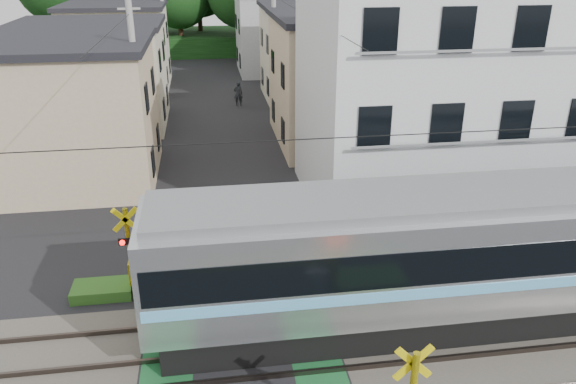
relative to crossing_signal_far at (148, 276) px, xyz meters
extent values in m
plane|color=black|center=(2.59, -3.65, -0.71)|extent=(120.00, 120.00, 0.00)
cube|color=#47423A|center=(2.59, -3.65, -0.71)|extent=(120.00, 6.00, 0.00)
cube|color=black|center=(2.59, -3.65, -0.71)|extent=(5.20, 120.00, 0.00)
cube|color=#145126|center=(0.69, -3.65, -0.70)|extent=(1.30, 6.00, 0.00)
cube|color=#145126|center=(4.49, -3.65, -0.70)|extent=(1.30, 6.00, 0.00)
cube|color=#3F3833|center=(2.59, -4.15, -0.64)|extent=(120.00, 0.08, 0.14)
cube|color=#3F3833|center=(2.59, -3.15, -0.64)|extent=(120.00, 0.08, 0.14)
cube|color=#3F3833|center=(2.59, -1.75, -0.64)|extent=(120.00, 0.08, 0.14)
cube|color=black|center=(9.83, -2.45, -0.23)|extent=(18.54, 2.55, 0.97)
cube|color=black|center=(3.07, -2.45, -0.39)|extent=(2.58, 2.36, 0.64)
cube|color=silver|center=(9.83, -2.45, 1.65)|extent=(19.31, 3.00, 2.79)
cube|color=black|center=(9.83, -2.45, 1.98)|extent=(19.00, 3.04, 0.95)
cube|color=#60BBF3|center=(9.83, -2.45, 1.26)|extent=(19.12, 3.03, 0.30)
cube|color=slate|center=(9.83, -2.45, 3.17)|extent=(18.93, 2.46, 0.26)
cube|color=black|center=(0.23, -2.45, 2.07)|extent=(0.10, 2.58, 1.67)
cube|color=yellow|center=(5.59, -7.15, 1.99)|extent=(0.77, 0.05, 0.77)
cube|color=yellow|center=(5.59, -7.15, 1.99)|extent=(0.77, 0.05, 0.77)
cylinder|color=yellow|center=(-0.41, -0.05, 0.79)|extent=(0.14, 0.14, 3.00)
cube|color=yellow|center=(-0.41, -0.15, 1.99)|extent=(0.77, 0.05, 0.77)
cube|color=yellow|center=(-0.41, -0.15, 1.99)|extent=(0.77, 0.05, 0.77)
cube|color=black|center=(-0.41, -0.15, 1.29)|extent=(0.55, 0.05, 0.20)
sphere|color=#FF0C07|center=(-0.57, -0.21, 1.29)|extent=(0.16, 0.16, 0.16)
sphere|color=#FF0C07|center=(-0.25, -0.21, 1.29)|extent=(0.16, 0.16, 0.16)
cube|color=gray|center=(0.09, -0.05, -0.26)|extent=(0.70, 0.50, 0.90)
cube|color=yellow|center=(-0.41, 0.20, -0.16)|extent=(0.30, 0.30, 1.10)
cube|color=yellow|center=(1.84, 0.20, 0.29)|extent=(4.20, 0.08, 0.08)
cube|color=silver|center=(11.09, 5.85, 3.79)|extent=(10.00, 8.00, 9.00)
cube|color=black|center=(7.39, 1.82, 0.79)|extent=(1.10, 0.06, 1.40)
cube|color=black|center=(9.84, 1.82, 0.79)|extent=(1.10, 0.06, 1.40)
cube|color=black|center=(12.29, 1.82, 0.79)|extent=(1.10, 0.06, 1.40)
cube|color=black|center=(14.74, 1.82, 0.79)|extent=(1.10, 0.06, 1.40)
cube|color=gray|center=(11.09, 1.60, 0.19)|extent=(9.00, 0.06, 0.08)
cube|color=black|center=(7.39, 1.82, 3.79)|extent=(1.10, 0.06, 1.40)
cube|color=black|center=(9.84, 1.82, 3.79)|extent=(1.10, 0.06, 1.40)
cube|color=black|center=(12.29, 1.82, 3.79)|extent=(1.10, 0.06, 1.40)
cube|color=gray|center=(11.09, 1.60, 3.19)|extent=(9.00, 0.06, 0.08)
cube|color=black|center=(7.39, 1.82, 6.79)|extent=(1.10, 0.06, 1.40)
cube|color=black|center=(9.84, 1.82, 6.79)|extent=(1.10, 0.06, 1.40)
cube|color=black|center=(12.29, 1.82, 6.79)|extent=(1.10, 0.06, 1.40)
cube|color=gray|center=(11.09, 1.60, 6.19)|extent=(9.00, 0.06, 0.08)
cube|color=#C9B18E|center=(-3.91, 10.35, 2.29)|extent=(7.00, 7.00, 6.00)
cube|color=black|center=(-3.91, 10.35, 5.44)|extent=(7.35, 7.35, 0.30)
cube|color=black|center=(-0.38, 8.60, 0.59)|extent=(0.06, 1.00, 1.20)
cube|color=black|center=(-0.38, 12.10, 0.59)|extent=(0.06, 1.00, 1.20)
cube|color=black|center=(-0.38, 8.60, 3.39)|extent=(0.06, 1.00, 1.20)
cube|color=black|center=(-0.38, 12.10, 3.39)|extent=(0.06, 1.00, 1.20)
cube|color=#C9B18E|center=(9.39, 14.35, 2.54)|extent=(7.00, 8.00, 6.50)
cube|color=black|center=(9.39, 14.35, 5.94)|extent=(7.35, 8.40, 0.30)
cube|color=black|center=(5.86, 12.35, 0.59)|extent=(0.06, 1.00, 1.20)
cube|color=black|center=(5.86, 16.35, 0.59)|extent=(0.06, 1.00, 1.20)
cube|color=black|center=(5.86, 12.35, 3.39)|extent=(0.06, 1.00, 1.20)
cube|color=black|center=(5.86, 16.35, 3.39)|extent=(0.06, 1.00, 1.20)
cube|color=beige|center=(-4.41, 19.35, 2.19)|extent=(8.00, 7.00, 5.80)
cube|color=black|center=(-4.41, 19.35, 5.24)|extent=(8.40, 7.35, 0.30)
cube|color=black|center=(-0.38, 17.60, 0.59)|extent=(0.06, 1.00, 1.20)
cube|color=black|center=(-0.38, 21.10, 0.59)|extent=(0.06, 1.00, 1.20)
cube|color=black|center=(-0.38, 17.60, 3.39)|extent=(0.06, 1.00, 1.20)
cube|color=black|center=(-0.38, 21.10, 3.39)|extent=(0.06, 1.00, 1.20)
cube|color=beige|center=(9.79, 24.35, 2.39)|extent=(7.00, 7.00, 6.20)
cube|color=black|center=(9.79, 24.35, 5.64)|extent=(7.35, 7.35, 0.30)
cube|color=black|center=(6.26, 22.60, 0.59)|extent=(0.06, 1.00, 1.20)
cube|color=black|center=(6.26, 26.10, 0.59)|extent=(0.06, 1.00, 1.20)
cube|color=black|center=(6.26, 22.60, 3.39)|extent=(0.06, 1.00, 1.20)
cube|color=black|center=(6.26, 26.10, 3.39)|extent=(0.06, 1.00, 1.20)
cube|color=beige|center=(-4.21, 29.35, 2.29)|extent=(7.00, 8.00, 6.00)
cube|color=black|center=(-4.21, 29.35, 5.44)|extent=(7.35, 8.40, 0.30)
cube|color=black|center=(-0.68, 27.35, 0.59)|extent=(0.06, 1.00, 1.20)
cube|color=black|center=(-0.68, 31.35, 0.59)|extent=(0.06, 1.00, 1.20)
cube|color=black|center=(-0.68, 27.35, 3.39)|extent=(0.06, 1.00, 1.20)
cube|color=black|center=(-0.68, 31.35, 3.39)|extent=(0.06, 1.00, 1.20)
cube|color=#AAADAF|center=(9.09, 34.35, 2.49)|extent=(8.00, 7.00, 6.40)
cube|color=black|center=(5.06, 32.60, 0.59)|extent=(0.06, 1.00, 1.20)
cube|color=black|center=(5.06, 36.10, 0.59)|extent=(0.06, 1.00, 1.20)
cube|color=black|center=(5.06, 32.60, 3.39)|extent=(0.06, 1.00, 1.20)
cube|color=black|center=(5.06, 36.10, 3.39)|extent=(0.06, 1.00, 1.20)
cube|color=#173E14|center=(2.59, 46.35, 0.29)|extent=(40.00, 10.00, 2.00)
cylinder|color=#332114|center=(-11.38, 44.22, 1.98)|extent=(0.50, 0.50, 5.38)
cylinder|color=#332114|center=(-9.01, 44.81, 1.92)|extent=(0.50, 0.50, 5.26)
cylinder|color=#332114|center=(-5.96, 45.77, 2.01)|extent=(0.50, 0.50, 5.45)
cylinder|color=#332114|center=(-3.01, 46.96, 1.88)|extent=(0.50, 0.50, 5.17)
cylinder|color=#332114|center=(-0.05, 43.73, 1.49)|extent=(0.50, 0.50, 4.40)
cylinder|color=#332114|center=(1.90, 47.08, 2.07)|extent=(0.50, 0.50, 5.57)
cylinder|color=#332114|center=(5.98, 41.75, 1.63)|extent=(0.50, 0.50, 4.67)
cylinder|color=#332114|center=(8.27, 44.84, 1.37)|extent=(0.50, 0.50, 4.15)
cylinder|color=#332114|center=(11.46, 44.95, 2.07)|extent=(0.50, 0.50, 5.57)
cylinder|color=#332114|center=(14.34, 42.66, 1.70)|extent=(0.50, 0.50, 4.82)
cylinder|color=#332114|center=(16.81, 44.95, 2.24)|extent=(0.50, 0.50, 5.91)
cube|color=black|center=(8.59, -2.45, 4.89)|extent=(60.00, 0.02, 0.02)
cylinder|color=#A5A5A0|center=(-0.81, 9.35, 3.29)|extent=(0.26, 0.26, 8.00)
cube|color=#A5A5A0|center=(-0.81, 9.35, 6.89)|extent=(0.90, 0.08, 0.08)
cylinder|color=#A5A5A0|center=(6.19, 18.35, 3.29)|extent=(0.26, 0.26, 8.00)
cylinder|color=#A5A5A0|center=(-0.81, 30.35, 3.29)|extent=(0.26, 0.26, 8.00)
imported|color=#21252A|center=(4.24, 22.72, 0.13)|extent=(0.62, 0.41, 1.68)
cube|color=#2D5E1E|center=(-1.41, 0.25, -0.53)|extent=(1.80, 1.00, 0.36)
cube|color=#2D5E1E|center=(7.19, -0.45, -0.56)|extent=(1.50, 0.90, 0.30)
camera|label=1|loc=(2.06, -15.03, 9.00)|focal=35.00mm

